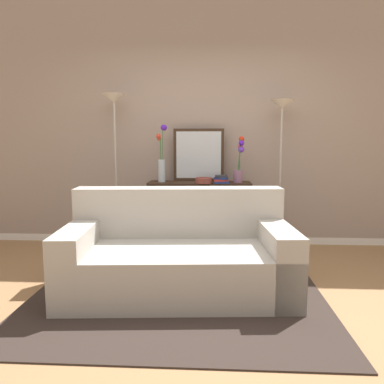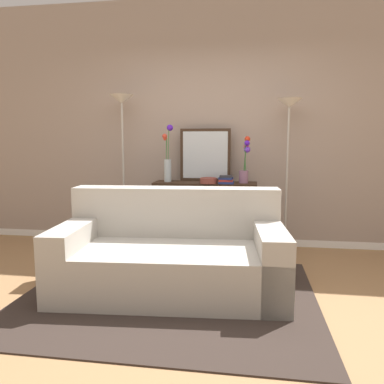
# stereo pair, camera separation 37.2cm
# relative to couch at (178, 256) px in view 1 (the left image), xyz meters

# --- Properties ---
(ground_plane) EXTENTS (16.00, 16.00, 0.02)m
(ground_plane) POSITION_rel_couch_xyz_m (0.19, -0.40, -0.32)
(ground_plane) COLOR #9E754C
(back_wall) EXTENTS (12.00, 0.15, 3.05)m
(back_wall) POSITION_rel_couch_xyz_m (0.19, 1.66, 1.22)
(back_wall) COLOR white
(back_wall) RESTS_ON ground
(area_rug) EXTENTS (2.46, 2.04, 0.01)m
(area_rug) POSITION_rel_couch_xyz_m (0.00, -0.16, -0.30)
(area_rug) COLOR #332823
(area_rug) RESTS_ON ground
(couch) EXTENTS (2.00, 1.14, 0.88)m
(couch) POSITION_rel_couch_xyz_m (0.00, 0.00, 0.00)
(couch) COLOR #ADA89E
(couch) RESTS_ON ground
(console_table) EXTENTS (1.23, 0.36, 0.83)m
(console_table) POSITION_rel_couch_xyz_m (0.14, 1.31, 0.26)
(console_table) COLOR #382619
(console_table) RESTS_ON ground
(floor_lamp_left) EXTENTS (0.28, 0.28, 1.87)m
(floor_lamp_left) POSITION_rel_couch_xyz_m (-0.88, 1.29, 1.16)
(floor_lamp_left) COLOR #B7B2A8
(floor_lamp_left) RESTS_ON ground
(floor_lamp_right) EXTENTS (0.28, 0.28, 1.79)m
(floor_lamp_right) POSITION_rel_couch_xyz_m (1.09, 1.29, 1.10)
(floor_lamp_right) COLOR #B7B2A8
(floor_lamp_right) RESTS_ON ground
(wall_mirror) EXTENTS (0.62, 0.02, 0.64)m
(wall_mirror) POSITION_rel_couch_xyz_m (0.12, 1.46, 0.84)
(wall_mirror) COLOR #382619
(wall_mirror) RESTS_ON console_table
(vase_tall_flowers) EXTENTS (0.13, 0.10, 0.69)m
(vase_tall_flowers) POSITION_rel_couch_xyz_m (-0.32, 1.31, 0.78)
(vase_tall_flowers) COLOR silver
(vase_tall_flowers) RESTS_ON console_table
(vase_short_flowers) EXTENTS (0.13, 0.11, 0.55)m
(vase_short_flowers) POSITION_rel_couch_xyz_m (0.61, 1.30, 0.77)
(vase_short_flowers) COLOR gray
(vase_short_flowers) RESTS_ON console_table
(fruit_bowl) EXTENTS (0.20, 0.20, 0.07)m
(fruit_bowl) POSITION_rel_couch_xyz_m (0.20, 1.20, 0.55)
(fruit_bowl) COLOR brown
(fruit_bowl) RESTS_ON console_table
(book_stack) EXTENTS (0.18, 0.16, 0.09)m
(book_stack) POSITION_rel_couch_xyz_m (0.39, 1.20, 0.56)
(book_stack) COLOR navy
(book_stack) RESTS_ON console_table
(book_row_under_console) EXTENTS (0.31, 0.18, 0.12)m
(book_row_under_console) POSITION_rel_couch_xyz_m (-0.21, 1.31, -0.25)
(book_row_under_console) COLOR #B77F33
(book_row_under_console) RESTS_ON ground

